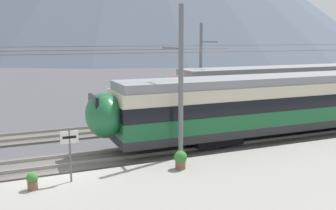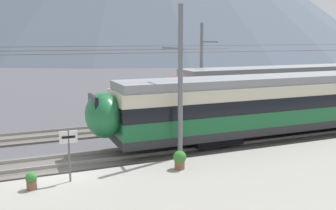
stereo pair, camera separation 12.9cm
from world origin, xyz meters
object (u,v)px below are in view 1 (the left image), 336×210
at_px(platform_sign, 70,145).
at_px(potted_plant_platform_edge, 32,180).
at_px(potted_plant_by_shelter, 180,159).
at_px(train_near_platform, 327,98).
at_px(catenary_mast_mid, 180,83).
at_px(catenary_mast_far_side, 202,67).

relative_size(platform_sign, potted_plant_platform_edge, 3.07).
xyz_separation_m(potted_plant_platform_edge, potted_plant_by_shelter, (6.15, -0.05, 0.08)).
xyz_separation_m(platform_sign, potted_plant_platform_edge, (-1.48, -0.27, -1.16)).
relative_size(train_near_platform, potted_plant_platform_edge, 44.70).
bearing_deg(catenary_mast_mid, potted_plant_by_shelter, -112.82).
height_order(train_near_platform, catenary_mast_far_side, catenary_mast_far_side).
bearing_deg(catenary_mast_far_side, platform_sign, -136.45).
xyz_separation_m(train_near_platform, catenary_mast_mid, (-11.24, -1.90, 1.71)).
height_order(potted_plant_platform_edge, potted_plant_by_shelter, potted_plant_by_shelter).
bearing_deg(platform_sign, potted_plant_by_shelter, -3.88).
height_order(catenary_mast_mid, catenary_mast_far_side, catenary_mast_mid).
xyz_separation_m(train_near_platform, catenary_mast_far_side, (-4.92, 7.82, 1.59)).
relative_size(train_near_platform, potted_plant_by_shelter, 37.01).
xyz_separation_m(catenary_mast_mid, platform_sign, (-5.40, -1.41, -2.06)).
bearing_deg(potted_plant_platform_edge, catenary_mast_far_side, 40.85).
bearing_deg(catenary_mast_far_side, potted_plant_by_shelter, -121.59).
bearing_deg(catenary_mast_mid, platform_sign, -165.33).
bearing_deg(potted_plant_by_shelter, potted_plant_platform_edge, 179.58).
height_order(catenary_mast_far_side, potted_plant_platform_edge, catenary_mast_far_side).
distance_m(catenary_mast_far_side, platform_sign, 16.28).
bearing_deg(catenary_mast_far_side, catenary_mast_mid, -123.01).
xyz_separation_m(catenary_mast_mid, potted_plant_platform_edge, (-6.88, -1.68, -3.22)).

